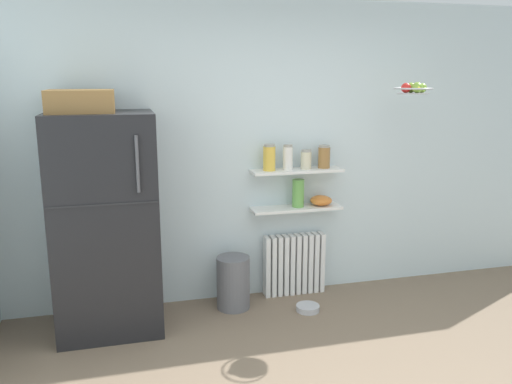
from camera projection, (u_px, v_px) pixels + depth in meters
The scene contains 15 objects.
ground_plane at pixel (320, 383), 3.36m from camera, with size 7.04×7.04×0.00m, color #7A6651.
back_wall at pixel (259, 153), 4.54m from camera, with size 7.04×0.10×2.60m, color silver.
refrigerator at pixel (105, 219), 3.95m from camera, with size 0.78×0.69×1.86m.
radiator at pixel (294, 264), 4.71m from camera, with size 0.56×0.12×0.56m.
wall_shelf_lower at pixel (296, 208), 4.57m from camera, with size 0.81×0.22×0.03m, color white.
wall_shelf_upper at pixel (297, 171), 4.50m from camera, with size 0.81×0.22×0.03m, color white.
storage_jar_0 at pixel (269, 158), 4.41m from camera, with size 0.11×0.11×0.23m.
storage_jar_1 at pixel (288, 157), 4.45m from camera, with size 0.09×0.09×0.22m.
storage_jar_2 at pixel (306, 159), 4.50m from camera, with size 0.09×0.09×0.17m.
storage_jar_3 at pixel (324, 157), 4.53m from camera, with size 0.11×0.11×0.20m.
vase at pixel (298, 193), 4.54m from camera, with size 0.10×0.10×0.25m, color #66A84C.
shelf_bowl at pixel (321, 200), 4.62m from camera, with size 0.20×0.20×0.09m, color orange.
trash_bin at pixel (233, 282), 4.42m from camera, with size 0.28×0.28×0.46m, color slate.
pet_food_bowl at pixel (308, 308), 4.40m from camera, with size 0.20×0.20×0.05m, color #B7B7BC.
hanging_fruit_basket at pixel (414, 89), 4.23m from camera, with size 0.32×0.32×0.10m.
Camera 1 is at (-1.16, -2.31, 1.95)m, focal length 36.19 mm.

